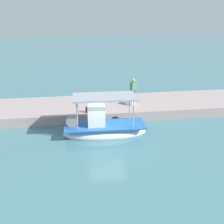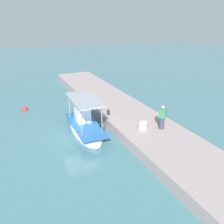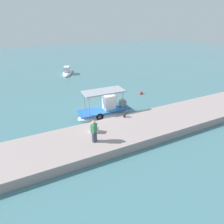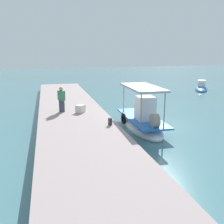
{
  "view_description": "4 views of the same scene",
  "coord_description": "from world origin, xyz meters",
  "px_view_note": "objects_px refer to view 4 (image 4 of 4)",
  "views": [
    {
      "loc": [
        1.84,
        15.81,
        8.17
      ],
      "look_at": [
        -0.66,
        -2.56,
        0.73
      ],
      "focal_mm": 43.74,
      "sensor_mm": 36.0,
      "label": 1
    },
    {
      "loc": [
        -15.7,
        4.42,
        8.11
      ],
      "look_at": [
        0.86,
        -2.97,
        1.03
      ],
      "focal_mm": 38.84,
      "sensor_mm": 36.0,
      "label": 2
    },
    {
      "loc": [
        -6.9,
        -16.56,
        9.02
      ],
      "look_at": [
        0.19,
        -2.11,
        1.15
      ],
      "focal_mm": 30.93,
      "sensor_mm": 36.0,
      "label": 3
    },
    {
      "loc": [
        14.51,
        -6.17,
        4.86
      ],
      "look_at": [
        -0.63,
        -2.19,
        1.02
      ],
      "focal_mm": 40.33,
      "sensor_mm": 36.0,
      "label": 4
    }
  ],
  "objects_px": {
    "mooring_bollard": "(110,121)",
    "moored_boat_near": "(201,88)",
    "cargo_crate": "(80,109)",
    "fisherman_near_bollard": "(62,101)",
    "main_fishing_boat": "(142,121)"
  },
  "relations": [
    {
      "from": "mooring_bollard",
      "to": "moored_boat_near",
      "type": "height_order",
      "value": "moored_boat_near"
    },
    {
      "from": "mooring_bollard",
      "to": "moored_boat_near",
      "type": "relative_size",
      "value": 0.09
    },
    {
      "from": "fisherman_near_bollard",
      "to": "mooring_bollard",
      "type": "relative_size",
      "value": 4.19
    },
    {
      "from": "fisherman_near_bollard",
      "to": "cargo_crate",
      "type": "distance_m",
      "value": 1.41
    },
    {
      "from": "fisherman_near_bollard",
      "to": "main_fishing_boat",
      "type": "bearing_deg",
      "value": 57.94
    },
    {
      "from": "fisherman_near_bollard",
      "to": "moored_boat_near",
      "type": "distance_m",
      "value": 20.8
    },
    {
      "from": "cargo_crate",
      "to": "moored_boat_near",
      "type": "xyz_separation_m",
      "value": [
        -10.82,
        16.77,
        -0.75
      ]
    },
    {
      "from": "main_fishing_boat",
      "to": "cargo_crate",
      "type": "distance_m",
      "value": 4.38
    },
    {
      "from": "main_fishing_boat",
      "to": "cargo_crate",
      "type": "bearing_deg",
      "value": -125.35
    },
    {
      "from": "main_fishing_boat",
      "to": "fisherman_near_bollard",
      "type": "relative_size",
      "value": 3.18
    },
    {
      "from": "fisherman_near_bollard",
      "to": "mooring_bollard",
      "type": "xyz_separation_m",
      "value": [
        3.93,
        2.45,
        -0.58
      ]
    },
    {
      "from": "mooring_bollard",
      "to": "moored_boat_near",
      "type": "distance_m",
      "value": 21.12
    },
    {
      "from": "mooring_bollard",
      "to": "main_fishing_boat",
      "type": "bearing_deg",
      "value": 112.11
    },
    {
      "from": "main_fishing_boat",
      "to": "moored_boat_near",
      "type": "distance_m",
      "value": 18.78
    },
    {
      "from": "moored_boat_near",
      "to": "mooring_bollard",
      "type": "bearing_deg",
      "value": -47.42
    }
  ]
}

